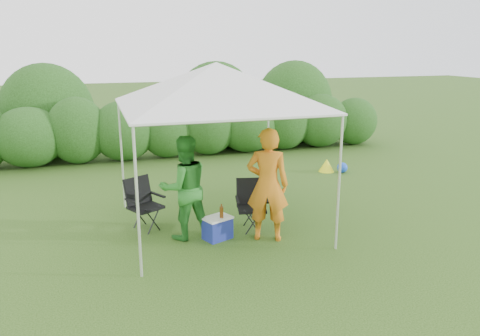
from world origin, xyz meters
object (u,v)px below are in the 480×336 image
object	(u,v)px
canopy	(217,85)
cooler	(217,228)
woman	(185,188)
man	(268,185)
chair_right	(251,201)
chair_left	(143,200)

from	to	relation	value
canopy	cooler	distance (m)	2.34
canopy	woman	bearing A→B (deg)	-153.29
canopy	man	distance (m)	1.84
canopy	man	bearing A→B (deg)	-52.70
chair_right	cooler	world-z (taller)	chair_right
chair_right	chair_left	distance (m)	1.88
canopy	woman	distance (m)	1.76
chair_left	cooler	bearing A→B (deg)	-66.26
canopy	cooler	xyz separation A→B (m)	(-0.16, -0.55, -2.27)
canopy	man	size ratio (longest dim) A/B	1.67
canopy	woman	xyz separation A→B (m)	(-0.64, -0.32, -1.60)
man	chair_right	bearing A→B (deg)	-56.00
cooler	woman	bearing A→B (deg)	131.94
chair_left	woman	bearing A→B (deg)	-73.52
canopy	chair_right	distance (m)	2.06
chair_right	cooler	xyz separation A→B (m)	(-0.68, -0.28, -0.30)
chair_right	cooler	size ratio (longest dim) A/B	1.61
chair_right	man	size ratio (longest dim) A/B	0.47
chair_right	man	world-z (taller)	man
cooler	chair_left	bearing A→B (deg)	119.94
chair_left	woman	world-z (taller)	woman
man	canopy	bearing A→B (deg)	-28.58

